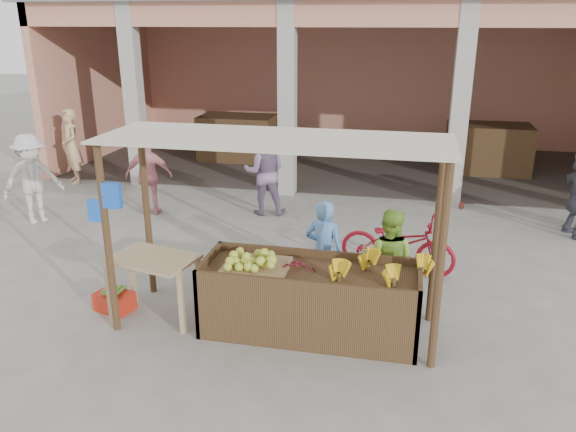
% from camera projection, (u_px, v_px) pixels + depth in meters
% --- Properties ---
extents(ground, '(60.00, 60.00, 0.00)m').
position_uv_depth(ground, '(270.00, 327.00, 7.04)').
color(ground, slate).
rests_on(ground, ground).
extents(market_building, '(14.40, 6.40, 4.20)m').
position_uv_depth(market_building, '(355.00, 58.00, 14.37)').
color(market_building, tan).
rests_on(market_building, ground).
extents(fruit_stall, '(2.60, 0.95, 0.80)m').
position_uv_depth(fruit_stall, '(310.00, 302.00, 6.81)').
color(fruit_stall, brown).
rests_on(fruit_stall, ground).
extents(stall_awning, '(4.09, 1.35, 2.39)m').
position_uv_depth(stall_awning, '(268.00, 173.00, 6.44)').
color(stall_awning, brown).
rests_on(stall_awning, ground).
extents(banana_heap, '(1.07, 0.58, 0.19)m').
position_uv_depth(banana_heap, '(379.00, 270.00, 6.50)').
color(banana_heap, yellow).
rests_on(banana_heap, fruit_stall).
extents(melon_tray, '(0.77, 0.67, 0.20)m').
position_uv_depth(melon_tray, '(256.00, 262.00, 6.72)').
color(melon_tray, '#8E6C49').
rests_on(melon_tray, fruit_stall).
extents(berry_heap, '(0.46, 0.37, 0.14)m').
position_uv_depth(berry_heap, '(296.00, 266.00, 6.67)').
color(berry_heap, maroon).
rests_on(berry_heap, fruit_stall).
extents(side_table, '(1.17, 0.92, 0.84)m').
position_uv_depth(side_table, '(154.00, 267.00, 7.03)').
color(side_table, tan).
rests_on(side_table, ground).
extents(papaya_pile, '(0.67, 0.38, 0.19)m').
position_uv_depth(papaya_pile, '(152.00, 250.00, 6.95)').
color(papaya_pile, '#568E2E').
rests_on(papaya_pile, side_table).
extents(red_crate, '(0.55, 0.46, 0.25)m').
position_uv_depth(red_crate, '(115.00, 301.00, 7.41)').
color(red_crate, red).
rests_on(red_crate, ground).
extents(plantain_bundle, '(0.35, 0.25, 0.07)m').
position_uv_depth(plantain_bundle, '(113.00, 291.00, 7.36)').
color(plantain_bundle, '#4C832F').
rests_on(plantain_bundle, red_crate).
extents(produce_sacks, '(0.80, 0.75, 0.61)m').
position_uv_depth(produce_sacks, '(454.00, 193.00, 11.40)').
color(produce_sacks, maroon).
rests_on(produce_sacks, ground).
extents(vendor_blue, '(0.64, 0.51, 1.53)m').
position_uv_depth(vendor_blue, '(324.00, 248.00, 7.46)').
color(vendor_blue, '#5A93DB').
rests_on(vendor_blue, ground).
extents(vendor_green, '(0.78, 0.55, 1.47)m').
position_uv_depth(vendor_green, '(388.00, 258.00, 7.24)').
color(vendor_green, '#8EC03C').
rests_on(vendor_green, ground).
extents(motorcycle, '(0.92, 1.89, 0.95)m').
position_uv_depth(motorcycle, '(398.00, 243.00, 8.43)').
color(motorcycle, maroon).
rests_on(motorcycle, ground).
extents(shopper_a, '(1.18, 1.28, 1.82)m').
position_uv_depth(shopper_a, '(32.00, 175.00, 10.41)').
color(shopper_a, silver).
rests_on(shopper_a, ground).
extents(shopper_b, '(1.06, 0.71, 1.66)m').
position_uv_depth(shopper_b, '(149.00, 173.00, 10.86)').
color(shopper_b, pink).
rests_on(shopper_b, ground).
extents(shopper_e, '(0.83, 0.83, 1.80)m').
position_uv_depth(shopper_e, '(72.00, 145.00, 13.00)').
color(shopper_e, tan).
rests_on(shopper_e, ground).
extents(shopper_f, '(0.99, 0.69, 1.85)m').
position_uv_depth(shopper_f, '(265.00, 168.00, 10.86)').
color(shopper_f, slate).
rests_on(shopper_f, ground).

